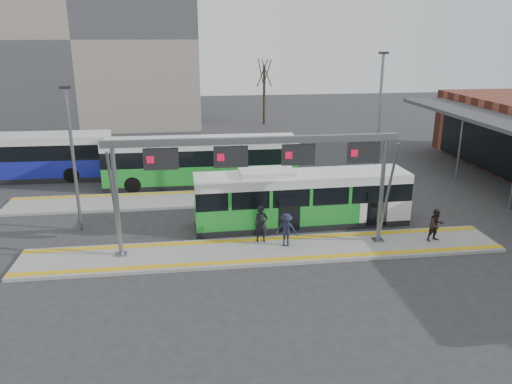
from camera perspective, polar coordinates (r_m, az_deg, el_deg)
The scene contains 18 objects.
ground at distance 23.15m, azimuth 1.08°, elevation -6.90°, with size 120.00×120.00×0.00m, color #2D2D30.
platform_main at distance 23.12m, azimuth 1.08°, elevation -6.73°, with size 22.00×3.00×0.15m, color gray.
platform_second at distance 30.35m, azimuth -8.72°, elevation -0.85°, with size 20.00×3.00×0.15m, color gray.
tactile_main at distance 23.09m, azimuth 1.08°, elevation -6.54°, with size 22.00×2.65×0.02m.
tactile_second at distance 31.42m, azimuth -8.71°, elevation -0.04°, with size 20.00×0.35×0.02m.
gantry at distance 21.91m, azimuth 0.14°, elevation 3.61°, with size 13.00×1.68×5.20m.
apartment_block at distance 57.80m, azimuth -19.23°, elevation 16.40°, with size 24.50×12.50×18.40m.
hero_bus at distance 26.05m, azimuth 5.18°, elevation -0.80°, with size 11.15×2.65×3.05m.
bg_bus_green at distance 32.96m, azimuth -6.26°, elevation 3.40°, with size 12.51×2.84×3.12m.
bg_bus_blue at distance 37.62m, azimuth -25.36°, elevation 3.56°, with size 11.94×2.91×3.10m.
passenger_a at distance 23.60m, azimuth 0.60°, elevation -3.69°, with size 0.64×0.42×1.75m, color black.
passenger_b at distance 25.21m, azimuth 19.90°, elevation -3.55°, with size 0.78×0.61×1.60m, color black.
passenger_c at distance 23.19m, azimuth 3.47°, elevation -4.33°, with size 1.03×0.59×1.60m, color #1C1E33.
tree_left at distance 52.50m, azimuth -11.07°, elevation 13.92°, with size 1.40×1.40×8.46m.
tree_mid at distance 54.92m, azimuth 0.95°, elevation 13.40°, with size 1.40×1.40×7.21m.
tree_far at distance 54.79m, azimuth -24.75°, elevation 12.10°, with size 1.40×1.40×7.57m.
lamp_west at distance 26.07m, azimuth -20.18°, elevation 3.84°, with size 0.50×0.25×7.26m.
lamp_east at distance 29.20m, azimuth 13.79°, elevation 7.24°, with size 0.50×0.25×8.67m.
Camera 1 is at (-3.25, -20.79, 9.67)m, focal length 35.00 mm.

